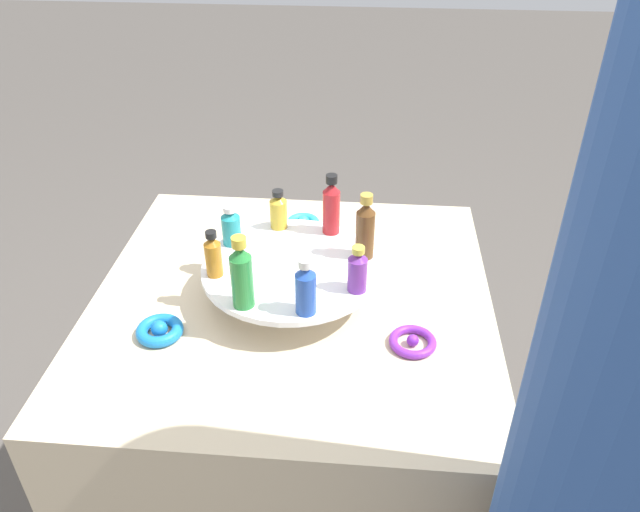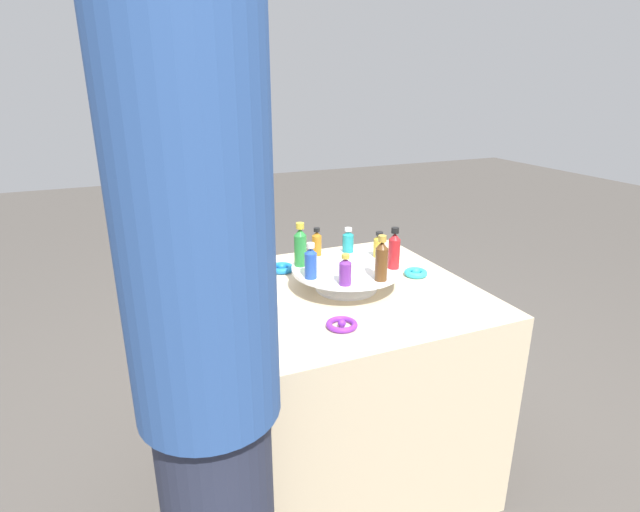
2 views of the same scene
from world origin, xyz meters
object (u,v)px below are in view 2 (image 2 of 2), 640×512
(bottle_teal, at_px, (348,241))
(ribbon_bow_blue, at_px, (282,268))
(ribbon_bow_purple, at_px, (342,324))
(bottle_purple, at_px, (345,271))
(bottle_amber, at_px, (317,243))
(bottle_green, at_px, (300,246))
(bottle_gold, at_px, (379,245))
(bottle_red, at_px, (394,250))
(display_stand, at_px, (346,274))
(bottle_brown, at_px, (381,260))
(person_figure, at_px, (205,346))
(bottle_blue, at_px, (311,262))
(ribbon_bow_teal, at_px, (416,273))

(bottle_teal, height_order, ribbon_bow_blue, bottle_teal)
(ribbon_bow_purple, bearing_deg, bottle_purple, -119.38)
(bottle_amber, xyz_separation_m, bottle_purple, (0.02, 0.27, -0.00))
(bottle_teal, xyz_separation_m, bottle_green, (0.20, 0.06, 0.03))
(bottle_purple, bearing_deg, ribbon_bow_purple, 60.62)
(bottle_gold, distance_m, bottle_green, 0.28)
(bottle_red, bearing_deg, bottle_purple, 17.31)
(bottle_green, bearing_deg, display_stand, 152.31)
(bottle_brown, height_order, bottle_green, bottle_green)
(ribbon_bow_purple, bearing_deg, ribbon_bow_blue, -88.45)
(bottle_purple, relative_size, person_figure, 0.06)
(bottle_red, bearing_deg, bottle_blue, -5.19)
(ribbon_bow_teal, bearing_deg, bottle_gold, -15.91)
(bottle_brown, distance_m, person_figure, 0.66)
(bottle_gold, relative_size, bottle_green, 0.62)
(bottle_brown, bearing_deg, display_stand, -72.69)
(bottle_purple, bearing_deg, person_figure, 35.26)
(bottle_blue, xyz_separation_m, ribbon_bow_blue, (0.00, -0.28, -0.12))
(ribbon_bow_teal, bearing_deg, bottle_purple, 22.20)
(ribbon_bow_purple, bearing_deg, display_stand, -118.45)
(display_stand, xyz_separation_m, bottle_blue, (0.14, 0.04, 0.08))
(ribbon_bow_blue, bearing_deg, ribbon_bow_purple, 91.55)
(bottle_teal, bearing_deg, person_figure, 44.46)
(bottle_gold, xyz_separation_m, bottle_purple, (0.21, 0.18, 0.00))
(bottle_gold, height_order, bottle_blue, bottle_blue)
(bottle_gold, height_order, bottle_purple, bottle_purple)
(bottle_blue, bearing_deg, ribbon_bow_purple, 93.71)
(display_stand, height_order, bottle_blue, bottle_blue)
(ribbon_bow_teal, distance_m, ribbon_bow_blue, 0.47)
(display_stand, height_order, bottle_purple, bottle_purple)
(bottle_green, relative_size, bottle_blue, 1.29)
(bottle_blue, distance_m, ribbon_bow_blue, 0.30)
(bottle_teal, distance_m, bottle_green, 0.21)
(bottle_teal, xyz_separation_m, bottle_purple, (0.14, 0.26, 0.00))
(bottle_gold, relative_size, bottle_blue, 0.79)
(display_stand, xyz_separation_m, ribbon_bow_purple, (0.13, 0.24, -0.04))
(bottle_amber, bearing_deg, ribbon_bow_teal, 156.90)
(ribbon_bow_blue, bearing_deg, bottle_gold, 146.62)
(display_stand, relative_size, bottle_green, 2.48)
(bottle_purple, relative_size, ribbon_bow_blue, 1.06)
(bottle_amber, xyz_separation_m, bottle_blue, (0.10, 0.19, 0.01))
(bottle_amber, distance_m, bottle_purple, 0.28)
(bottle_teal, xyz_separation_m, person_figure, (0.60, 0.59, 0.03))
(bottle_brown, xyz_separation_m, bottle_red, (-0.09, -0.07, -0.00))
(bottle_teal, height_order, person_figure, person_figure)
(ribbon_bow_teal, distance_m, ribbon_bow_purple, 0.47)
(display_stand, relative_size, ribbon_bow_teal, 4.40)
(ribbon_bow_blue, xyz_separation_m, person_figure, (0.39, 0.69, 0.14))
(bottle_red, height_order, bottle_teal, bottle_red)
(bottle_gold, height_order, person_figure, person_figure)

